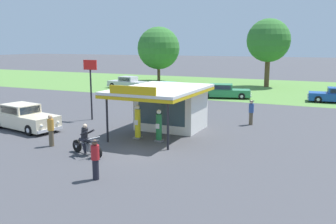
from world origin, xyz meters
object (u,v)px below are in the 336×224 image
(parked_car_back_row_far_right, at_px, (127,83))
(bystander_standing_back_lot, at_px, (51,130))
(parked_car_back_row_right, at_px, (223,92))
(bystander_leaning_by_kiosk, at_px, (251,112))
(parked_car_back_row_centre_right, at_px, (163,89))
(motorcycle_with_rider, at_px, (86,142))
(gas_pump_offside, at_px, (159,127))
(roadside_pole_sign, at_px, (91,79))
(featured_classic_sedan, at_px, (24,118))
(gas_pump_nearside, at_px, (138,123))
(bystander_chatting_near_pumps, at_px, (95,158))

(parked_car_back_row_far_right, distance_m, bystander_standing_back_lot, 26.58)
(parked_car_back_row_right, bearing_deg, bystander_standing_back_lot, -98.85)
(parked_car_back_row_far_right, bearing_deg, bystander_leaning_by_kiosk, -38.52)
(parked_car_back_row_centre_right, bearing_deg, motorcycle_with_rider, -74.49)
(parked_car_back_row_right, bearing_deg, gas_pump_offside, -85.29)
(parked_car_back_row_far_right, bearing_deg, roadside_pole_sign, -66.79)
(parked_car_back_row_centre_right, bearing_deg, parked_car_back_row_far_right, 149.64)
(featured_classic_sedan, bearing_deg, bystander_standing_back_lot, -28.86)
(gas_pump_nearside, bearing_deg, roadside_pole_sign, 149.10)
(gas_pump_nearside, distance_m, roadside_pole_sign, 7.02)
(featured_classic_sedan, distance_m, roadside_pole_sign, 5.33)
(parked_car_back_row_far_right, relative_size, bystander_leaning_by_kiosk, 3.09)
(bystander_standing_back_lot, xyz_separation_m, roadside_pole_sign, (-2.30, 6.78, 2.07))
(gas_pump_offside, xyz_separation_m, parked_car_back_row_centre_right, (-8.00, 17.34, -0.17))
(gas_pump_offside, xyz_separation_m, featured_classic_sedan, (-9.26, -0.89, -0.09))
(gas_pump_offside, bearing_deg, featured_classic_sedan, -174.51)
(bystander_standing_back_lot, bearing_deg, bystander_leaning_by_kiosk, 48.71)
(featured_classic_sedan, bearing_deg, roadside_pole_sign, 63.80)
(bystander_standing_back_lot, distance_m, roadside_pole_sign, 7.45)
(parked_car_back_row_right, xyz_separation_m, bystander_standing_back_lot, (-3.33, -21.40, 0.25))
(gas_pump_offside, relative_size, bystander_leaning_by_kiosk, 1.09)
(parked_car_back_row_right, xyz_separation_m, roadside_pole_sign, (-5.63, -14.62, 2.32))
(bystander_chatting_near_pumps, bearing_deg, roadside_pole_sign, 126.85)
(featured_classic_sedan, bearing_deg, parked_car_back_row_centre_right, 86.07)
(parked_car_back_row_far_right, relative_size, roadside_pole_sign, 1.20)
(gas_pump_nearside, relative_size, parked_car_back_row_centre_right, 0.40)
(bystander_chatting_near_pumps, distance_m, bystander_leaning_by_kiosk, 13.42)
(gas_pump_nearside, height_order, parked_car_back_row_right, gas_pump_nearside)
(featured_classic_sedan, xyz_separation_m, parked_car_back_row_centre_right, (1.25, 18.23, -0.08))
(bystander_leaning_by_kiosk, bearing_deg, parked_car_back_row_right, 114.64)
(featured_classic_sedan, bearing_deg, bystander_chatting_near_pumps, -30.20)
(gas_pump_nearside, distance_m, motorcycle_with_rider, 3.95)
(parked_car_back_row_centre_right, relative_size, roadside_pole_sign, 1.16)
(motorcycle_with_rider, distance_m, bystander_chatting_near_pumps, 3.54)
(parked_car_back_row_centre_right, relative_size, bystander_leaning_by_kiosk, 2.98)
(gas_pump_nearside, relative_size, roadside_pole_sign, 0.46)
(parked_car_back_row_right, relative_size, parked_car_back_row_far_right, 1.09)
(parked_car_back_row_right, distance_m, bystander_leaning_by_kiosk, 12.73)
(bystander_standing_back_lot, height_order, bystander_leaning_by_kiosk, bystander_standing_back_lot)
(gas_pump_nearside, height_order, gas_pump_offside, gas_pump_nearside)
(bystander_leaning_by_kiosk, height_order, roadside_pole_sign, roadside_pole_sign)
(gas_pump_offside, distance_m, featured_classic_sedan, 9.30)
(motorcycle_with_rider, distance_m, parked_car_back_row_right, 21.95)
(gas_pump_nearside, height_order, bystander_chatting_near_pumps, gas_pump_nearside)
(motorcycle_with_rider, xyz_separation_m, roadside_pole_sign, (-5.00, 7.31, 2.33))
(parked_car_back_row_centre_right, height_order, bystander_leaning_by_kiosk, bystander_leaning_by_kiosk)
(parked_car_back_row_far_right, height_order, bystander_chatting_near_pumps, bystander_chatting_near_pumps)
(motorcycle_with_rider, height_order, parked_car_back_row_right, motorcycle_with_rider)
(parked_car_back_row_far_right, bearing_deg, parked_car_back_row_right, -13.69)
(gas_pump_offside, bearing_deg, roadside_pole_sign, 154.19)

